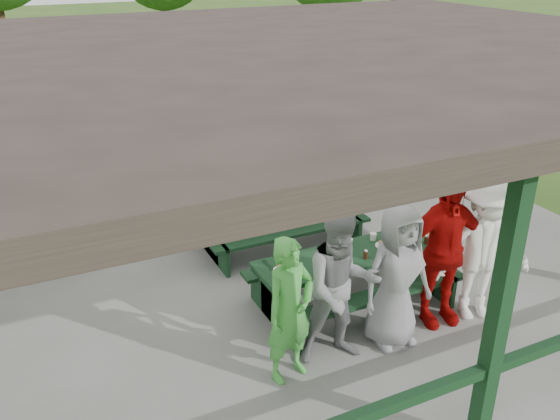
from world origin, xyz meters
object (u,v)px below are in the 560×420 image
contestant_grey_left (341,288)px  contestant_white_fedora (484,249)px  contestant_green (290,310)px  spectator_lblue (225,189)px  pickup_truck (213,107)px  spectator_grey (330,167)px  farm_trailer (70,111)px  contestant_red (443,251)px  spectator_blue (163,180)px  picnic_table_far (278,215)px  picnic_table_near (353,272)px  contestant_grey_mid (396,276)px

contestant_grey_left → contestant_white_fedora: 2.01m
contestant_green → spectator_lblue: size_ratio=1.14×
contestant_green → pickup_truck: size_ratio=0.33×
spectator_grey → farm_trailer: (-3.53, 6.95, -0.25)m
contestant_red → spectator_blue: 4.77m
spectator_blue → pickup_truck: bearing=-140.2°
picnic_table_far → contestant_green: (-1.24, -2.92, 0.37)m
spectator_lblue → picnic_table_far: bearing=146.2°
contestant_green → contestant_red: (2.14, 0.14, 0.15)m
picnic_table_far → spectator_blue: (-1.43, 1.39, 0.34)m
contestant_grey_left → farm_trailer: 10.86m
picnic_table_near → spectator_blue: size_ratio=1.60×
contestant_green → spectator_blue: size_ratio=1.03×
contestant_red → spectator_lblue: bearing=120.8°
contestant_white_fedora → picnic_table_near: bearing=160.1°
spectator_blue → farm_trailer: 6.51m
farm_trailer → contestant_grey_left: bearing=-83.0°
picnic_table_near → contestant_red: bearing=-45.8°
spectator_lblue → pickup_truck: (1.75, 5.51, -0.12)m
contestant_grey_left → spectator_lblue: size_ratio=1.26×
picnic_table_near → farm_trailer: farm_trailer is taller
contestant_grey_left → spectator_grey: size_ratio=1.24×
contestant_grey_mid → contestant_red: contestant_red is taller
contestant_green → contestant_red: bearing=-10.4°
picnic_table_far → contestant_red: (0.89, -2.78, 0.51)m
contestant_grey_left → contestant_grey_mid: 0.73m
picnic_table_near → spectator_grey: 3.21m
contestant_white_fedora → pickup_truck: (-0.24, 9.19, -0.34)m
contestant_red → spectator_blue: contestant_red is taller
contestant_grey_left → contestant_white_fedora: size_ratio=0.94×
picnic_table_near → contestant_grey_mid: 0.99m
picnic_table_far → spectator_grey: size_ratio=1.71×
contestant_green → contestant_white_fedora: 2.66m
picnic_table_far → contestant_grey_mid: size_ratio=1.45×
spectator_lblue → spectator_grey: (2.04, 0.15, 0.01)m
spectator_lblue → farm_trailer: bearing=-59.3°
picnic_table_near → contestant_white_fedora: 1.65m
contestant_white_fedora → spectator_grey: size_ratio=1.31×
contestant_grey_left → spectator_grey: (2.06, 3.80, -0.18)m
spectator_lblue → spectator_grey: 2.05m
spectator_blue → contestant_grey_left: bearing=78.8°
farm_trailer → picnic_table_far: bearing=-76.0°
picnic_table_near → contestant_grey_left: size_ratio=1.41×
picnic_table_far → spectator_blue: bearing=135.7°
contestant_red → spectator_grey: size_ratio=1.32×
picnic_table_near → contestant_grey_mid: bearing=-89.7°
contestant_grey_left → spectator_lblue: contestant_grey_left is taller
farm_trailer → picnic_table_near: bearing=-78.2°
spectator_grey → picnic_table_far: bearing=52.4°
picnic_table_near → contestant_grey_mid: contestant_grey_mid is taller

